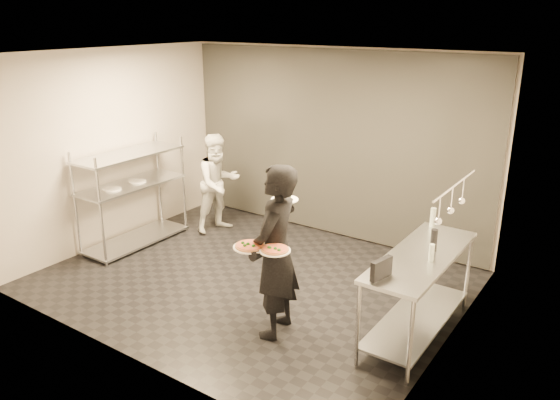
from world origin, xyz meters
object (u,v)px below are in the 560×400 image
Objects in this scene: waiter at (276,252)px; pizza_plate_far at (275,250)px; pizza_plate_near at (250,246)px; chef at (218,183)px; pos_monitor at (381,269)px; salad_plate at (285,198)px; bottle_green at (433,217)px; bottle_dark at (434,240)px; pass_rack at (132,193)px; prep_counter at (419,280)px; bottle_clear at (431,253)px.

pizza_plate_far is (0.13, -0.20, 0.13)m from waiter.
pizza_plate_far is at bearing 9.05° from pizza_plate_near.
chef reaches higher than pizza_plate_near.
pizza_plate_far is 1.17× the size of pos_monitor.
chef is 4.53× the size of pizza_plate_near.
salad_plate is 1.29× the size of bottle_green.
salad_plate is at bearing -156.63° from bottle_dark.
salad_plate is (2.97, -0.47, 0.63)m from pass_rack.
pizza_plate_near is 1.51× the size of bottle_green.
pizza_plate_far reaches higher than prep_counter.
pass_rack is 0.89× the size of prep_counter.
pizza_plate_near is 0.28m from pizza_plate_far.
pizza_plate_near is 1.87m from bottle_dark.
chef is 4.95× the size of pizza_plate_far.
bottle_dark is at bearing 1.94° from pass_rack.
pizza_plate_near is (-0.14, -0.24, 0.12)m from waiter.
chef is at bearing 145.55° from salad_plate.
prep_counter is at bearing 93.33° from pos_monitor.
salad_plate is 1.58m from bottle_clear.
pizza_plate_near is at bearing -41.13° from waiter.
pass_rack is 3.38m from pizza_plate_far.
bottle_dark is (0.18, 0.87, 0.02)m from pos_monitor.
prep_counter is 1.18× the size of chef.
pass_rack is 1.05× the size of chef.
chef is (0.69, 1.10, -0.00)m from pass_rack.
pizza_plate_far is (3.22, -1.00, 0.29)m from pass_rack.
chef is at bearing 165.57° from bottle_dark.
waiter is at bearing 122.95° from pizza_plate_far.
pos_monitor is at bearing -99.46° from prep_counter.
pos_monitor is at bearing -11.49° from salad_plate.
prep_counter is 6.23× the size of salad_plate.
pizza_plate_far is at bearing 21.78° from waiter.
salad_plate is at bearing -166.28° from bottle_clear.
waiter is at bearing -144.14° from bottle_dark.
chef reaches higher than pos_monitor.
salad_plate reaches higher than prep_counter.
bottle_dark is at bearing 90.85° from pos_monitor.
bottle_green is 1.25× the size of bottle_clear.
bottle_green is at bearing 108.93° from bottle_clear.
bottle_dark is at bearing 114.69° from waiter.
bottle_clear is (1.52, 0.94, -0.03)m from pizza_plate_near.
salad_plate reaches higher than pizza_plate_near.
waiter reaches higher than prep_counter.
bottle_green reaches higher than pizza_plate_far.
pizza_plate_far is (-1.11, -1.00, 0.43)m from prep_counter.
waiter is at bearing 60.04° from pizza_plate_near.
bottle_clear reaches higher than prep_counter.
waiter is 1.54m from bottle_clear.
salad_plate reaches higher than pizza_plate_far.
bottle_green reaches higher than bottle_clear.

